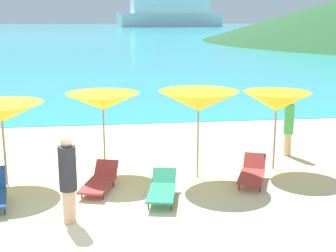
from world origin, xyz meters
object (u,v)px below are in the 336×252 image
(lounge_chair_3, at_px, (100,181))
(umbrella_2, at_px, (1,113))
(cruise_ship, at_px, (171,13))
(lounge_chair_4, at_px, (162,189))
(beachgoer_1, at_px, (289,124))
(beachgoer_2, at_px, (68,177))
(lounge_chair_2, at_px, (252,172))
(umbrella_3, at_px, (103,102))
(umbrella_5, at_px, (277,102))
(umbrella_4, at_px, (199,101))

(lounge_chair_3, bearing_deg, umbrella_2, 179.66)
(lounge_chair_3, xyz_separation_m, cruise_ship, (39.04, 261.09, 7.48))
(lounge_chair_4, height_order, beachgoer_1, beachgoer_1)
(lounge_chair_4, bearing_deg, beachgoer_1, 47.63)
(lounge_chair_3, distance_m, beachgoer_1, 6.34)
(umbrella_2, distance_m, beachgoer_2, 3.31)
(umbrella_2, bearing_deg, lounge_chair_2, -7.17)
(lounge_chair_2, height_order, beachgoer_1, beachgoer_1)
(umbrella_2, xyz_separation_m, beachgoer_1, (8.30, 1.49, -0.91))
(lounge_chair_3, height_order, cruise_ship, cruise_ship)
(lounge_chair_2, distance_m, lounge_chair_4, 2.64)
(lounge_chair_4, distance_m, beachgoer_2, 2.42)
(lounge_chair_4, relative_size, beachgoer_1, 0.93)
(umbrella_3, xyz_separation_m, cruise_ship, (38.90, 259.70, 5.70))
(umbrella_5, bearing_deg, lounge_chair_3, -168.01)
(lounge_chair_3, distance_m, cruise_ship, 264.10)
(lounge_chair_3, bearing_deg, lounge_chair_2, 16.71)
(beachgoer_1, bearing_deg, umbrella_4, -119.83)
(lounge_chair_2, relative_size, beachgoer_1, 0.92)
(umbrella_5, bearing_deg, beachgoer_1, 53.06)
(umbrella_2, bearing_deg, beachgoer_1, 10.20)
(umbrella_4, distance_m, beachgoer_1, 3.80)
(lounge_chair_4, bearing_deg, cruise_ship, 93.87)
(lounge_chair_4, bearing_deg, lounge_chair_2, 30.78)
(umbrella_4, xyz_separation_m, lounge_chair_2, (1.34, -0.64, -1.83))
(umbrella_3, height_order, lounge_chair_2, umbrella_3)
(lounge_chair_4, distance_m, beachgoer_1, 5.45)
(umbrella_3, relative_size, beachgoer_1, 1.21)
(umbrella_3, distance_m, lounge_chair_4, 3.17)
(umbrella_4, relative_size, lounge_chair_3, 1.41)
(lounge_chair_3, bearing_deg, beachgoer_1, 38.30)
(lounge_chair_4, bearing_deg, umbrella_3, 132.69)
(umbrella_2, distance_m, lounge_chair_4, 4.55)
(umbrella_2, height_order, cruise_ship, cruise_ship)
(umbrella_4, height_order, beachgoer_2, umbrella_4)
(umbrella_4, relative_size, cruise_ship, 0.04)
(umbrella_5, relative_size, beachgoer_1, 1.20)
(cruise_ship, bearing_deg, lounge_chair_3, -111.92)
(beachgoer_1, relative_size, beachgoer_2, 0.98)
(lounge_chair_4, distance_m, cruise_ship, 264.76)
(lounge_chair_2, height_order, cruise_ship, cruise_ship)
(umbrella_2, xyz_separation_m, lounge_chair_2, (6.41, -0.81, -1.62))
(umbrella_4, bearing_deg, beachgoer_2, -142.99)
(umbrella_3, distance_m, cruise_ship, 262.66)
(umbrella_2, height_order, umbrella_3, umbrella_3)
(umbrella_3, height_order, umbrella_4, umbrella_4)
(umbrella_2, xyz_separation_m, lounge_chair_3, (2.43, -0.77, -1.67))
(umbrella_2, height_order, umbrella_5, umbrella_5)
(umbrella_2, xyz_separation_m, umbrella_4, (5.07, -0.16, 0.20))
(umbrella_5, xyz_separation_m, beachgoer_2, (-5.59, -2.90, -0.96))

